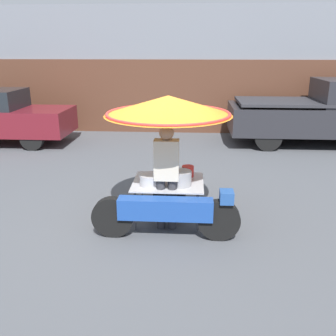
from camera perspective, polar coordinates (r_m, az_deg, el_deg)
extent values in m
plane|color=#4C4F54|center=(6.20, -2.60, -8.76)|extent=(36.00, 36.00, 0.00)
cube|color=gray|center=(13.63, 1.15, 14.83)|extent=(28.00, 2.00, 4.08)
cube|color=#563323|center=(12.68, 0.90, 10.78)|extent=(23.80, 0.06, 2.40)
cylinder|color=black|center=(5.70, 7.78, -7.87)|extent=(0.64, 0.14, 0.64)
cylinder|color=black|center=(5.81, -8.43, -7.39)|extent=(0.64, 0.14, 0.64)
cube|color=#1E479E|center=(5.63, -0.41, -6.23)|extent=(1.42, 0.24, 0.32)
cube|color=#234C93|center=(5.55, 8.92, -4.34)|extent=(0.20, 0.24, 0.18)
cylinder|color=black|center=(6.58, 0.20, -4.37)|extent=(0.57, 0.14, 0.57)
cylinder|color=#515156|center=(5.88, 4.56, -6.78)|extent=(0.03, 0.03, 0.66)
cylinder|color=#515156|center=(6.67, 4.49, -3.72)|extent=(0.03, 0.03, 0.66)
cylinder|color=#515156|center=(5.95, -5.00, -6.51)|extent=(0.03, 0.03, 0.66)
cylinder|color=#515156|center=(6.72, -3.91, -3.52)|extent=(0.03, 0.03, 0.66)
cube|color=#B2B2B7|center=(6.16, 0.03, -2.16)|extent=(1.15, 1.00, 0.02)
cylinder|color=#B2B2B7|center=(5.99, 0.03, 2.89)|extent=(0.03, 0.03, 1.10)
cone|color=orange|center=(5.85, 0.03, 9.54)|extent=(2.00, 2.00, 0.30)
torus|color=red|center=(5.87, 0.03, 8.28)|extent=(1.95, 1.95, 0.05)
cylinder|color=#B7B7BC|center=(5.98, -2.56, -1.80)|extent=(0.37, 0.37, 0.17)
cylinder|color=#939399|center=(5.96, 1.87, -1.55)|extent=(0.36, 0.36, 0.23)
cylinder|color=#B7B7BC|center=(6.34, -0.37, -1.18)|extent=(0.24, 0.24, 0.06)
cylinder|color=red|center=(6.37, 3.04, -0.50)|extent=(0.20, 0.20, 0.19)
cylinder|color=#2D2D33|center=(5.96, -1.09, -5.47)|extent=(0.14, 0.14, 0.83)
cylinder|color=#2D2D33|center=(5.94, 0.65, -5.52)|extent=(0.14, 0.14, 0.83)
cube|color=beige|center=(5.70, -0.23, 1.25)|extent=(0.38, 0.22, 0.62)
sphere|color=#A87A5B|center=(5.59, -0.24, 5.42)|extent=(0.23, 0.23, 0.23)
cylinder|color=black|center=(11.22, -20.02, 4.21)|extent=(0.65, 0.20, 0.65)
cylinder|color=black|center=(12.51, -17.47, 5.79)|extent=(0.65, 0.20, 0.65)
cylinder|color=black|center=(10.85, 15.02, 4.49)|extent=(0.74, 0.24, 0.74)
cylinder|color=black|center=(12.42, 13.64, 6.25)|extent=(0.74, 0.24, 0.74)
cube|color=#28282D|center=(11.93, 21.65, 6.96)|extent=(5.05, 1.92, 0.79)
cube|color=#2D2D33|center=(11.59, 17.12, 9.63)|extent=(2.63, 1.84, 0.08)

